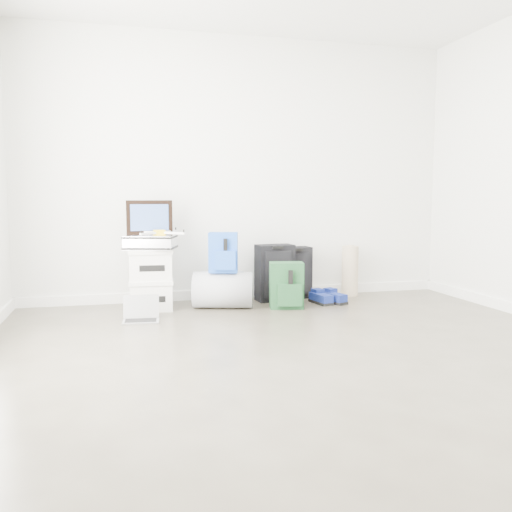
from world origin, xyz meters
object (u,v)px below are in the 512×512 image
object	(u,v)px
briefcase	(151,242)
large_suitcase	(275,273)
duffel_bag	(223,290)
boxes_stack	(151,279)
laptop	(141,315)
carry_on	(294,272)

from	to	relation	value
briefcase	large_suitcase	distance (m)	1.31
briefcase	duffel_bag	bearing A→B (deg)	8.84
boxes_stack	briefcase	distance (m)	0.35
large_suitcase	laptop	world-z (taller)	large_suitcase
boxes_stack	duffel_bag	distance (m)	0.69
boxes_stack	duffel_bag	world-z (taller)	boxes_stack
briefcase	laptop	xyz separation A→B (m)	(-0.12, -0.46, -0.59)
boxes_stack	carry_on	size ratio (longest dim) A/B	1.07
boxes_stack	large_suitcase	distance (m)	1.27
carry_on	briefcase	bearing A→B (deg)	-175.48
boxes_stack	carry_on	xyz separation A→B (m)	(1.50, 0.25, -0.02)
large_suitcase	carry_on	bearing A→B (deg)	17.15
briefcase	duffel_bag	xyz separation A→B (m)	(0.67, -0.09, -0.47)
duffel_bag	briefcase	bearing A→B (deg)	-171.18
carry_on	laptop	distance (m)	1.78
carry_on	boxes_stack	bearing A→B (deg)	-175.48
large_suitcase	laptop	size ratio (longest dim) A/B	1.80
carry_on	laptop	size ratio (longest dim) A/B	1.68
briefcase	laptop	bearing A→B (deg)	-88.48
briefcase	carry_on	bearing A→B (deg)	25.44
duffel_bag	carry_on	world-z (taller)	carry_on
briefcase	boxes_stack	bearing A→B (deg)	-73.85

